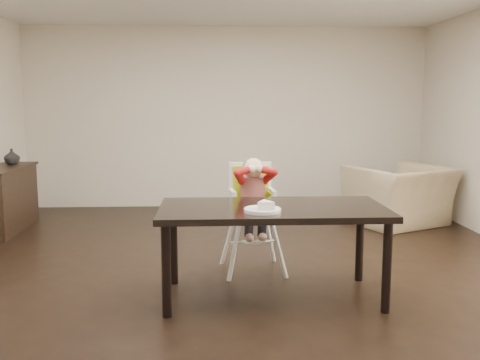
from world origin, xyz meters
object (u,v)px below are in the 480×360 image
object	(u,v)px
dining_table	(273,216)
armchair	(400,186)
high_chair	(252,191)
sideboard	(6,199)

from	to	relation	value
dining_table	armchair	distance (m)	3.19
armchair	high_chair	bearing A→B (deg)	15.79
dining_table	high_chair	size ratio (longest dim) A/B	1.69
dining_table	high_chair	bearing A→B (deg)	98.48
armchair	sideboard	size ratio (longest dim) A/B	0.93
high_chair	dining_table	bearing A→B (deg)	-87.40
high_chair	armchair	world-z (taller)	high_chair
sideboard	high_chair	bearing A→B (deg)	-30.90
armchair	sideboard	world-z (taller)	armchair
dining_table	armchair	xyz separation A→B (m)	(1.94, 2.53, -0.16)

